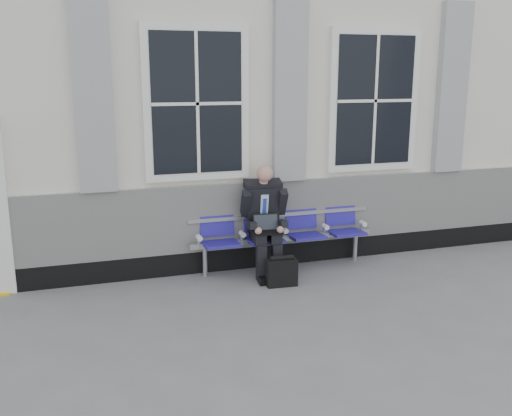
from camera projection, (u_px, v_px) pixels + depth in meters
name	position (u px, v px, depth m)	size (l,w,h in m)	color
ground	(398.00, 293.00, 6.98)	(70.00, 70.00, 0.00)	slate
station_building	(296.00, 97.00, 9.68)	(14.40, 4.40, 4.49)	silver
bench	(283.00, 229.00, 7.78)	(2.60, 0.47, 0.91)	#9EA0A3
businessman	(264.00, 216.00, 7.50)	(0.62, 0.83, 1.47)	black
briefcase	(282.00, 272.00, 7.18)	(0.40, 0.19, 0.40)	black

